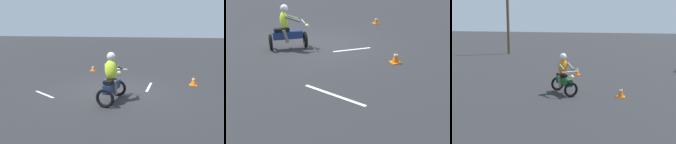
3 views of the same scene
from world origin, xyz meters
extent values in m
plane|color=#28282B|center=(0.00, 0.00, 0.00)|extent=(120.00, 120.00, 0.00)
torus|color=black|center=(0.59, 0.26, 0.30)|extent=(0.14, 0.61, 0.60)
torus|color=black|center=(1.88, 0.17, 0.30)|extent=(0.14, 0.61, 0.60)
cube|color=navy|center=(1.24, 0.21, 0.52)|extent=(1.11, 0.32, 0.28)
cube|color=black|center=(1.46, 0.20, 0.74)|extent=(0.58, 0.30, 0.10)
cylinder|color=silver|center=(0.64, 0.26, 1.00)|extent=(0.09, 0.70, 0.04)
sphere|color=#F2E08C|center=(0.51, 0.27, 0.82)|extent=(0.17, 0.17, 0.16)
ellipsoid|color=#D8F233|center=(1.36, 0.21, 1.10)|extent=(0.31, 0.42, 0.64)
cylinder|color=slate|center=(1.07, 0.43, 1.15)|extent=(0.55, 0.13, 0.27)
cylinder|color=slate|center=(1.04, 0.03, 1.15)|extent=(0.55, 0.13, 0.27)
cylinder|color=slate|center=(1.35, 0.35, 0.52)|extent=(0.25, 0.14, 0.51)
cylinder|color=slate|center=(1.33, 0.07, 0.52)|extent=(0.25, 0.14, 0.51)
sphere|color=silver|center=(1.32, 0.21, 1.52)|extent=(0.30, 0.30, 0.28)
cube|color=orange|center=(-3.74, -2.31, 0.01)|extent=(0.32, 0.32, 0.03)
cone|color=orange|center=(-3.74, -2.31, 0.17)|extent=(0.24, 0.24, 0.29)
cylinder|color=white|center=(-3.74, -2.31, 0.22)|extent=(0.13, 0.13, 0.05)
cube|color=orange|center=(-1.74, 3.03, 0.01)|extent=(0.32, 0.32, 0.03)
cone|color=orange|center=(-1.74, 3.03, 0.21)|extent=(0.24, 0.24, 0.37)
cylinder|color=white|center=(-1.74, 3.03, 0.27)|extent=(0.13, 0.13, 0.05)
cube|color=silver|center=(-0.95, 1.22, 0.00)|extent=(1.49, 0.13, 0.01)
cube|color=silver|center=(1.14, -2.42, 0.00)|extent=(0.69, 1.14, 0.01)
camera|label=1|loc=(7.98, 2.08, 2.37)|focal=35.00mm
camera|label=2|loc=(3.44, 11.46, 3.58)|focal=50.00mm
camera|label=3|loc=(-11.03, 6.88, 3.01)|focal=50.00mm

